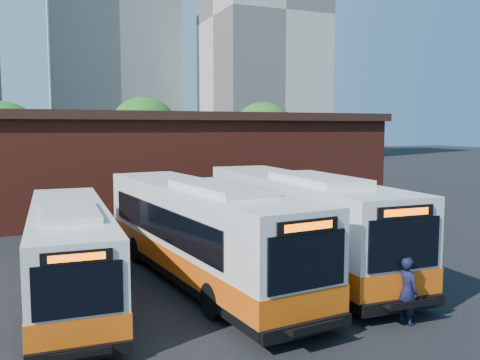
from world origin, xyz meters
name	(u,v)px	position (x,y,z in m)	size (l,w,h in m)	color
ground	(305,299)	(0.00, 0.00, 0.00)	(220.00, 220.00, 0.00)	black
bus_west	(70,254)	(-6.92, 3.18, 1.41)	(2.75, 11.46, 3.10)	silver
bus_midwest	(200,235)	(-2.48, 3.23, 1.65)	(4.20, 13.50, 3.63)	silver
bus_mideast	(297,223)	(1.76, 3.83, 1.69)	(3.23, 13.75, 3.72)	silver
transit_worker	(407,290)	(1.59, -2.85, 0.94)	(0.69, 0.45, 1.89)	black
depot_building	(158,161)	(0.00, 20.00, 3.26)	(28.60, 12.60, 6.40)	maroon
tree_west	(3,138)	(-10.00, 32.00, 4.64)	(6.00, 6.00, 7.65)	#382314
tree_mid	(144,132)	(2.00, 34.00, 5.08)	(6.56, 6.56, 8.36)	#382314
tree_east	(263,134)	(13.00, 31.00, 4.83)	(6.24, 6.24, 7.96)	#382314
tower_right	(262,18)	(30.00, 68.00, 24.34)	(18.00, 18.00, 49.20)	beige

